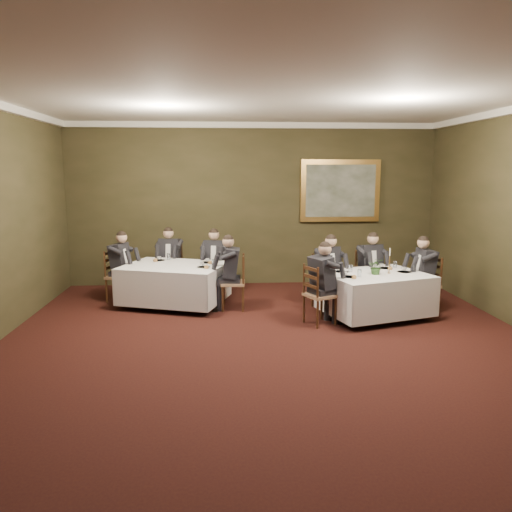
{
  "coord_description": "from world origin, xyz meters",
  "views": [
    {
      "loc": [
        -0.69,
        -5.9,
        2.49
      ],
      "look_at": [
        -0.15,
        1.89,
        1.15
      ],
      "focal_mm": 35.0,
      "sensor_mm": 36.0,
      "label": 1
    }
  ],
  "objects": [
    {
      "name": "ground",
      "position": [
        0.0,
        0.0,
        0.0
      ],
      "size": [
        10.0,
        10.0,
        0.0
      ],
      "primitive_type": "plane",
      "color": "black",
      "rests_on": "ground"
    },
    {
      "name": "ceiling",
      "position": [
        0.0,
        0.0,
        3.5
      ],
      "size": [
        8.0,
        10.0,
        0.1
      ],
      "primitive_type": "cube",
      "color": "silver",
      "rests_on": "back_wall"
    },
    {
      "name": "back_wall",
      "position": [
        0.0,
        5.0,
        1.75
      ],
      "size": [
        8.0,
        0.1,
        3.5
      ],
      "primitive_type": "cube",
      "color": "#2F2C17",
      "rests_on": "ground"
    },
    {
      "name": "crown_molding",
      "position": [
        0.0,
        0.0,
        3.44
      ],
      "size": [
        8.0,
        10.0,
        0.12
      ],
      "color": "white",
      "rests_on": "back_wall"
    },
    {
      "name": "table_main",
      "position": [
        1.91,
        2.22,
        0.45
      ],
      "size": [
        2.0,
        1.73,
        0.67
      ],
      "rotation": [
        0.0,
        0.0,
        0.3
      ],
      "color": "black",
      "rests_on": "ground"
    },
    {
      "name": "table_second",
      "position": [
        -1.58,
        3.26,
        0.45
      ],
      "size": [
        2.16,
        1.88,
        0.67
      ],
      "rotation": [
        0.0,
        0.0,
        -0.32
      ],
      "color": "black",
      "rests_on": "ground"
    },
    {
      "name": "chair_main_backleft",
      "position": [
        1.22,
        2.92,
        0.28
      ],
      "size": [
        0.59,
        0.58,
        1.0
      ],
      "rotation": [
        0.0,
        0.0,
        3.66
      ],
      "color": "#916B4A",
      "rests_on": "ground"
    },
    {
      "name": "diner_main_backleft",
      "position": [
        1.23,
        2.91,
        0.51
      ],
      "size": [
        0.58,
        0.61,
        1.35
      ],
      "rotation": [
        0.0,
        0.0,
        3.66
      ],
      "color": "black",
      "rests_on": "chair_main_backleft"
    },
    {
      "name": "chair_main_backright",
      "position": [
        2.09,
        3.19,
        0.28
      ],
      "size": [
        0.53,
        0.52,
        1.0
      ],
      "rotation": [
        0.0,
        0.0,
        3.4
      ],
      "color": "#916B4A",
      "rests_on": "ground"
    },
    {
      "name": "diner_main_backright",
      "position": [
        2.09,
        3.18,
        0.51
      ],
      "size": [
        0.51,
        0.57,
        1.35
      ],
      "rotation": [
        0.0,
        0.0,
        3.4
      ],
      "color": "black",
      "rests_on": "chair_main_backright"
    },
    {
      "name": "chair_main_endleft",
      "position": [
        0.89,
        1.91,
        0.28
      ],
      "size": [
        0.57,
        0.58,
        1.0
      ],
      "rotation": [
        0.0,
        0.0,
        -1.13
      ],
      "color": "#916B4A",
      "rests_on": "ground"
    },
    {
      "name": "diner_main_endleft",
      "position": [
        0.9,
        1.91,
        0.51
      ],
      "size": [
        0.61,
        0.57,
        1.35
      ],
      "rotation": [
        0.0,
        0.0,
        -1.13
      ],
      "color": "black",
      "rests_on": "chair_main_endleft"
    },
    {
      "name": "chair_main_endright",
      "position": [
        2.94,
        2.54,
        0.28
      ],
      "size": [
        0.44,
        0.46,
        1.0
      ],
      "rotation": [
        0.0,
        0.0,
        1.61
      ],
      "color": "#916B4A",
      "rests_on": "ground"
    },
    {
      "name": "diner_main_endright",
      "position": [
        2.92,
        2.54,
        0.51
      ],
      "size": [
        0.49,
        0.43,
        1.35
      ],
      "rotation": [
        0.0,
        0.0,
        1.61
      ],
      "color": "black",
      "rests_on": "chair_main_endright"
    },
    {
      "name": "chair_sec_backleft",
      "position": [
        -1.75,
        4.3,
        0.28
      ],
      "size": [
        0.51,
        0.49,
        1.0
      ],
      "rotation": [
        0.0,
        0.0,
        2.96
      ],
      "color": "#916B4A",
      "rests_on": "ground"
    },
    {
      "name": "diner_sec_backleft",
      "position": [
        -1.75,
        4.29,
        0.51
      ],
      "size": [
        0.48,
        0.54,
        1.35
      ],
      "rotation": [
        0.0,
        0.0,
        2.96
      ],
      "color": "black",
      "rests_on": "chair_sec_backleft"
    },
    {
      "name": "chair_sec_backright",
      "position": [
        -0.82,
        4.0,
        0.28
      ],
      "size": [
        0.53,
        0.51,
        1.0
      ],
      "rotation": [
        0.0,
        0.0,
        2.9
      ],
      "color": "#916B4A",
      "rests_on": "ground"
    },
    {
      "name": "diner_sec_backright",
      "position": [
        -0.82,
        3.99,
        0.51
      ],
      "size": [
        0.5,
        0.56,
        1.35
      ],
      "rotation": [
        0.0,
        0.0,
        2.9
      ],
      "color": "black",
      "rests_on": "chair_sec_backright"
    },
    {
      "name": "chair_sec_endright",
      "position": [
        -0.48,
        2.9,
        0.28
      ],
      "size": [
        0.45,
        0.46,
        1.0
      ],
      "rotation": [
        0.0,
        0.0,
        1.51
      ],
      "color": "#916B4A",
      "rests_on": "ground"
    },
    {
      "name": "diner_sec_endright",
      "position": [
        -0.5,
        2.91,
        0.51
      ],
      "size": [
        0.5,
        0.44,
        1.35
      ],
      "rotation": [
        0.0,
        0.0,
        1.51
      ],
      "color": "black",
      "rests_on": "chair_sec_endright"
    },
    {
      "name": "chair_sec_endleft",
      "position": [
        -2.67,
        3.63,
        0.28
      ],
      "size": [
        0.53,
        0.54,
        1.0
      ],
      "rotation": [
        0.0,
        0.0,
        -1.86
      ],
      "color": "#916B4A",
      "rests_on": "ground"
    },
    {
      "name": "diner_sec_endleft",
      "position": [
        -2.66,
        3.62,
        0.51
      ],
      "size": [
        0.57,
        0.52,
        1.35
      ],
      "rotation": [
        0.0,
        0.0,
        -1.86
      ],
      "color": "black",
      "rests_on": "chair_sec_endleft"
    },
    {
      "name": "centerpiece",
      "position": [
        1.9,
        2.17,
        0.91
      ],
      "size": [
        0.32,
        0.3,
        0.29
      ],
      "primitive_type": "imported",
      "rotation": [
        0.0,
        0.0,
        -0.36
      ],
      "color": "#2D5926",
      "rests_on": "table_main"
    },
    {
      "name": "candlestick",
      "position": [
        2.15,
        2.25,
        0.93
      ],
      "size": [
        0.07,
        0.07,
        0.45
      ],
      "color": "gold",
      "rests_on": "table_main"
    },
    {
      "name": "place_setting_table_main",
      "position": [
        1.43,
        2.46,
        0.8
      ],
      "size": [
        0.33,
        0.31,
        0.14
      ],
      "color": "white",
      "rests_on": "table_main"
    },
    {
      "name": "place_setting_table_second",
      "position": [
        -1.87,
        3.81,
        0.8
      ],
      "size": [
        0.33,
        0.31,
        0.14
      ],
      "color": "white",
      "rests_on": "table_second"
    },
    {
      "name": "painting",
      "position": [
        1.91,
        4.94,
        2.05
      ],
      "size": [
        1.75,
        0.09,
        1.35
      ],
      "color": "#E2A652",
      "rests_on": "back_wall"
    }
  ]
}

